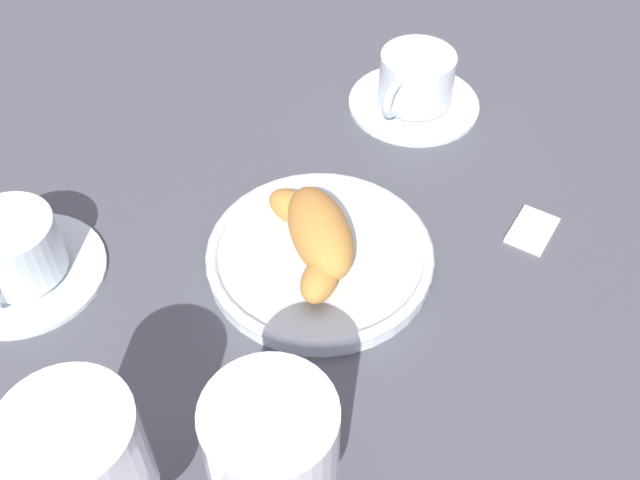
% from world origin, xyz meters
% --- Properties ---
extents(ground_plane, '(2.20, 2.20, 0.00)m').
position_xyz_m(ground_plane, '(0.00, 0.00, 0.00)').
color(ground_plane, '#4C4F56').
extents(pastry_plate, '(0.19, 0.19, 0.02)m').
position_xyz_m(pastry_plate, '(0.02, -0.01, 0.01)').
color(pastry_plate, silver).
rests_on(pastry_plate, ground_plane).
extents(croissant_large, '(0.13, 0.08, 0.04)m').
position_xyz_m(croissant_large, '(0.02, -0.01, 0.04)').
color(croissant_large, '#CC893D').
rests_on(croissant_large, pastry_plate).
extents(coffee_cup_near, '(0.14, 0.14, 0.06)m').
position_xyz_m(coffee_cup_near, '(0.23, -0.12, 0.03)').
color(coffee_cup_near, silver).
rests_on(coffee_cup_near, ground_plane).
extents(coffee_cup_far, '(0.14, 0.14, 0.06)m').
position_xyz_m(coffee_cup_far, '(0.02, 0.24, 0.03)').
color(coffee_cup_far, silver).
rests_on(coffee_cup_far, ground_plane).
extents(juice_glass_left, '(0.08, 0.08, 0.14)m').
position_xyz_m(juice_glass_left, '(-0.20, 0.14, 0.09)').
color(juice_glass_left, white).
rests_on(juice_glass_left, ground_plane).
extents(juice_glass_right, '(0.08, 0.08, 0.14)m').
position_xyz_m(juice_glass_right, '(-0.20, 0.03, 0.09)').
color(juice_glass_right, white).
rests_on(juice_glass_right, ground_plane).
extents(sugar_packet, '(0.06, 0.06, 0.01)m').
position_xyz_m(sugar_packet, '(0.04, -0.20, 0.00)').
color(sugar_packet, white).
rests_on(sugar_packet, ground_plane).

